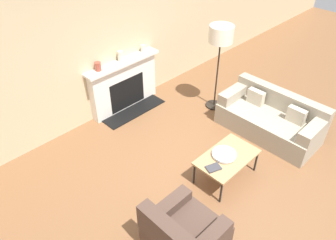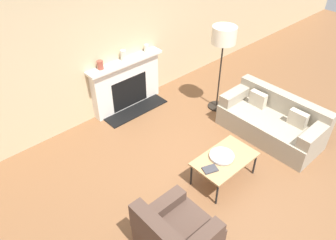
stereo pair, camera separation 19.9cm
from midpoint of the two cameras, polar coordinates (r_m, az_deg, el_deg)
ground_plane at (r=5.48m, az=9.74°, el=-9.51°), size 18.00×18.00×0.00m
wall_back at (r=6.31m, az=-8.77°, el=13.54°), size 18.00×0.06×2.90m
fireplace at (r=6.70m, az=-6.33°, el=6.18°), size 1.65×0.59×1.05m
couch at (r=6.32m, az=18.52°, el=-0.26°), size 0.87×1.83×0.76m
armchair_near at (r=4.34m, az=2.77°, el=-19.60°), size 0.84×0.85×0.85m
coffee_table at (r=5.17m, az=10.96°, el=-6.85°), size 1.00×0.61×0.44m
bowl at (r=5.13m, az=10.45°, el=-6.19°), size 0.38×0.38×0.05m
book at (r=4.92m, az=8.50°, el=-8.48°), size 0.25×0.21×0.02m
floor_lamp at (r=6.26m, az=10.58°, el=13.53°), size 0.46×0.46×1.75m
mantel_vase_left at (r=6.16m, az=-10.80°, el=9.37°), size 0.12×0.12×0.17m
mantel_vase_center_left at (r=6.40m, az=-6.90°, el=11.11°), size 0.11×0.11×0.21m
mantel_vase_center_right at (r=6.72m, az=-2.93°, el=12.39°), size 0.10×0.10×0.15m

